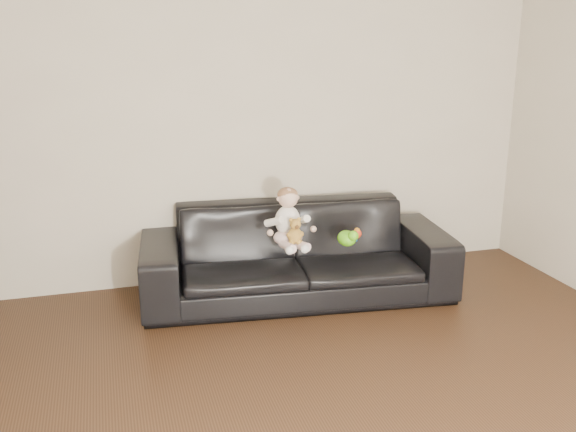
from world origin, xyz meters
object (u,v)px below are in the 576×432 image
object	(u,v)px
toy_green	(347,238)
toy_rattle	(357,234)
teddy_bear	(295,231)
baby	(288,220)
sofa	(296,252)
toy_blue_disc	(350,239)

from	to	relation	value
toy_green	toy_rattle	bearing A→B (deg)	45.86
teddy_bear	toy_green	bearing A→B (deg)	-15.38
baby	toy_green	xyz separation A→B (m)	(0.41, -0.13, -0.13)
sofa	toy_rattle	xyz separation A→B (m)	(0.45, -0.11, 0.14)
teddy_bear	baby	bearing A→B (deg)	78.19
toy_rattle	toy_blue_disc	xyz separation A→B (m)	(-0.07, -0.03, -0.03)
toy_blue_disc	toy_rattle	bearing A→B (deg)	25.54
sofa	toy_green	xyz separation A→B (m)	(0.31, -0.25, 0.16)
sofa	toy_blue_disc	xyz separation A→B (m)	(0.38, -0.14, 0.11)
sofa	teddy_bear	xyz separation A→B (m)	(-0.09, -0.25, 0.25)
sofa	toy_rattle	size ratio (longest dim) A/B	32.79
toy_rattle	toy_blue_disc	world-z (taller)	toy_rattle
sofa	baby	distance (m)	0.34
sofa	toy_rattle	world-z (taller)	sofa
teddy_bear	toy_green	distance (m)	0.41
toy_blue_disc	baby	bearing A→B (deg)	178.34
teddy_bear	toy_green	world-z (taller)	teddy_bear
toy_rattle	toy_green	bearing A→B (deg)	-134.14
toy_green	sofa	bearing A→B (deg)	140.96
toy_green	baby	bearing A→B (deg)	162.78
teddy_bear	toy_rattle	distance (m)	0.57
teddy_bear	toy_blue_disc	size ratio (longest dim) A/B	1.80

